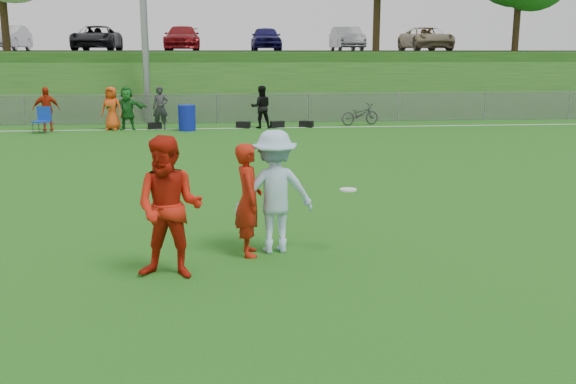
{
  "coord_description": "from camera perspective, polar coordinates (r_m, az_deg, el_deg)",
  "views": [
    {
      "loc": [
        0.1,
        -7.84,
        3.0
      ],
      "look_at": [
        0.99,
        0.5,
        1.17
      ],
      "focal_mm": 40.0,
      "sensor_mm": 36.0,
      "label": 1
    }
  ],
  "objects": [
    {
      "name": "ground",
      "position": [
        8.4,
        -6.44,
        -8.69
      ],
      "size": [
        120.0,
        120.0,
        0.0
      ],
      "primitive_type": "plane",
      "color": "#215812",
      "rests_on": "ground"
    },
    {
      "name": "sideline_far",
      "position": [
        26.02,
        -6.31,
        5.63
      ],
      "size": [
        60.0,
        0.1,
        0.01
      ],
      "primitive_type": "cube",
      "color": "white",
      "rests_on": "ground"
    },
    {
      "name": "fence",
      "position": [
        27.94,
        -6.33,
        7.41
      ],
      "size": [
        58.0,
        0.06,
        1.3
      ],
      "color": "gray",
      "rests_on": "ground"
    },
    {
      "name": "berm",
      "position": [
        38.87,
        -6.34,
        10.03
      ],
      "size": [
        120.0,
        18.0,
        3.0
      ],
      "primitive_type": "cube",
      "color": "#1D4A15",
      "rests_on": "ground"
    },
    {
      "name": "parking_lot",
      "position": [
        40.84,
        -6.39,
        12.31
      ],
      "size": [
        120.0,
        12.0,
        0.1
      ],
      "primitive_type": "cube",
      "color": "black",
      "rests_on": "berm"
    },
    {
      "name": "car_row",
      "position": [
        39.87,
        -8.14,
        13.38
      ],
      "size": [
        32.04,
        5.18,
        1.44
      ],
      "color": "silver",
      "rests_on": "parking_lot"
    },
    {
      "name": "spectator_row",
      "position": [
        26.1,
        -12.68,
        7.29
      ],
      "size": [
        9.31,
        0.73,
        1.69
      ],
      "color": "#B7260C",
      "rests_on": "ground"
    },
    {
      "name": "gear_bags",
      "position": [
        26.12,
        -3.76,
        5.98
      ],
      "size": [
        6.69,
        0.49,
        0.26
      ],
      "color": "black",
      "rests_on": "ground"
    },
    {
      "name": "player_red_left",
      "position": [
        9.56,
        -3.53,
        -0.7
      ],
      "size": [
        0.44,
        0.64,
        1.7
      ],
      "primitive_type": "imported",
      "rotation": [
        0.0,
        0.0,
        1.63
      ],
      "color": "#A71B0B",
      "rests_on": "ground"
    },
    {
      "name": "player_red_center",
      "position": [
        8.7,
        -10.49,
        -1.39
      ],
      "size": [
        1.08,
        0.92,
        1.94
      ],
      "primitive_type": "imported",
      "rotation": [
        0.0,
        0.0,
        -0.22
      ],
      "color": "red",
      "rests_on": "ground"
    },
    {
      "name": "player_blue",
      "position": [
        9.7,
        -1.21,
        0.03
      ],
      "size": [
        1.29,
        0.85,
        1.87
      ],
      "primitive_type": "imported",
      "rotation": [
        0.0,
        0.0,
        3.27
      ],
      "color": "#A3C7E2",
      "rests_on": "ground"
    },
    {
      "name": "frisbee",
      "position": [
        9.65,
        5.37,
        0.21
      ],
      "size": [
        0.25,
        0.25,
        0.02
      ],
      "color": "silver",
      "rests_on": "ground"
    },
    {
      "name": "recycling_bin",
      "position": [
        25.47,
        -8.97,
        6.53
      ],
      "size": [
        0.84,
        0.84,
        1.0
      ],
      "primitive_type": "cylinder",
      "rotation": [
        0.0,
        0.0,
        0.33
      ],
      "color": "#0E1C9B",
      "rests_on": "ground"
    },
    {
      "name": "camp_chair",
      "position": [
        26.09,
        -21.02,
        5.55
      ],
      "size": [
        0.65,
        0.66,
        0.99
      ],
      "rotation": [
        0.0,
        0.0,
        -0.19
      ],
      "color": "#0F37AC",
      "rests_on": "ground"
    },
    {
      "name": "bicycle",
      "position": [
        27.32,
        6.42,
        6.88
      ],
      "size": [
        1.8,
        1.03,
        0.9
      ],
      "primitive_type": "imported",
      "rotation": [
        0.0,
        0.0,
        1.84
      ],
      "color": "#2B2B2D",
      "rests_on": "ground"
    }
  ]
}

